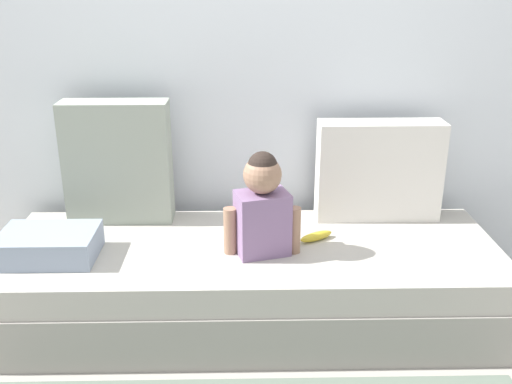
# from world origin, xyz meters

# --- Properties ---
(ground_plane) EXTENTS (12.00, 12.00, 0.00)m
(ground_plane) POSITION_xyz_m (0.00, 0.00, 0.00)
(ground_plane) COLOR #B2ADA3
(back_wall) EXTENTS (5.46, 0.10, 2.22)m
(back_wall) POSITION_xyz_m (0.00, 0.54, 1.11)
(back_wall) COLOR silver
(back_wall) RESTS_ON ground
(couch) EXTENTS (2.26, 0.81, 0.36)m
(couch) POSITION_xyz_m (0.00, 0.00, 0.18)
(couch) COLOR #9C978F
(couch) RESTS_ON ground
(throw_pillow_left) EXTENTS (0.50, 0.16, 0.58)m
(throw_pillow_left) POSITION_xyz_m (-0.62, 0.31, 0.66)
(throw_pillow_left) COLOR #99A393
(throw_pillow_left) RESTS_ON couch
(throw_pillow_right) EXTENTS (0.59, 0.16, 0.48)m
(throw_pillow_right) POSITION_xyz_m (0.62, 0.31, 0.60)
(throw_pillow_right) COLOR silver
(throw_pillow_right) RESTS_ON couch
(toddler) EXTENTS (0.33, 0.21, 0.45)m
(toddler) POSITION_xyz_m (0.05, -0.07, 0.58)
(toddler) COLOR gray
(toddler) RESTS_ON couch
(banana) EXTENTS (0.17, 0.12, 0.04)m
(banana) POSITION_xyz_m (0.30, 0.04, 0.38)
(banana) COLOR yellow
(banana) RESTS_ON couch
(folded_blanket) EXTENTS (0.40, 0.28, 0.11)m
(folded_blanket) POSITION_xyz_m (-0.85, -0.10, 0.42)
(folded_blanket) COLOR #8E9EB2
(folded_blanket) RESTS_ON couch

